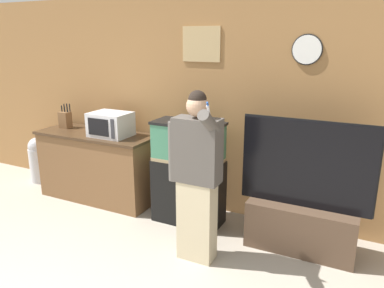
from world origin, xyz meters
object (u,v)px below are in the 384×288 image
object	(u,v)px
microwave	(111,124)
person_standing	(196,175)
knife_block	(65,119)
trash_bin	(39,159)
tv_on_stand	(302,214)
counter_island	(98,166)
aquarium_on_stand	(188,173)

from	to	relation	value
microwave	person_standing	world-z (taller)	person_standing
knife_block	trash_bin	xyz separation A→B (m)	(-0.63, 0.02, -0.67)
microwave	trash_bin	xyz separation A→B (m)	(-1.48, 0.10, -0.71)
microwave	trash_bin	size ratio (longest dim) A/B	0.73
tv_on_stand	counter_island	bearing A→B (deg)	177.51
counter_island	aquarium_on_stand	bearing A→B (deg)	-3.15
tv_on_stand	trash_bin	distance (m)	3.90
microwave	tv_on_stand	world-z (taller)	tv_on_stand
knife_block	tv_on_stand	world-z (taller)	tv_on_stand
aquarium_on_stand	tv_on_stand	world-z (taller)	tv_on_stand
counter_island	aquarium_on_stand	distance (m)	1.40
microwave	aquarium_on_stand	xyz separation A→B (m)	(1.12, -0.05, -0.45)
counter_island	trash_bin	bearing A→B (deg)	176.68
aquarium_on_stand	person_standing	bearing A→B (deg)	-57.67
microwave	knife_block	bearing A→B (deg)	174.37
tv_on_stand	person_standing	size ratio (longest dim) A/B	0.82
counter_island	person_standing	distance (m)	1.99
aquarium_on_stand	trash_bin	distance (m)	2.61
counter_island	person_standing	world-z (taller)	person_standing
tv_on_stand	microwave	bearing A→B (deg)	177.95
aquarium_on_stand	tv_on_stand	xyz separation A→B (m)	(1.30, -0.04, -0.21)
knife_block	person_standing	world-z (taller)	person_standing
counter_island	knife_block	distance (m)	0.81
tv_on_stand	trash_bin	bearing A→B (deg)	177.26
counter_island	trash_bin	xyz separation A→B (m)	(-1.21, 0.07, -0.11)
tv_on_stand	person_standing	distance (m)	1.18
knife_block	tv_on_stand	xyz separation A→B (m)	(3.27, -0.17, -0.62)
microwave	person_standing	size ratio (longest dim) A/B	0.30
trash_bin	person_standing	bearing A→B (deg)	-14.83
trash_bin	microwave	bearing A→B (deg)	-3.88
microwave	aquarium_on_stand	world-z (taller)	same
counter_island	knife_block	size ratio (longest dim) A/B	4.89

